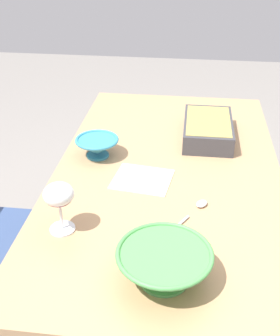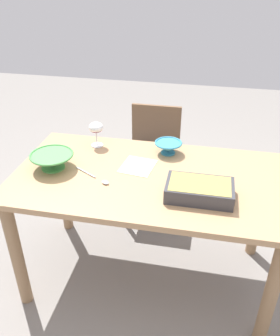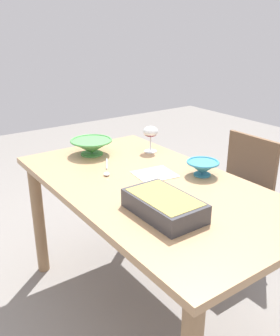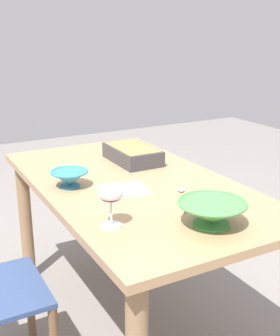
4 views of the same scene
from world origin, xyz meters
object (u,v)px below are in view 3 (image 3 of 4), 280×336
at_px(dining_table, 150,205).
at_px(serving_spoon, 107,170).
at_px(mixing_bowl, 203,167).
at_px(napkin, 155,174).
at_px(casserole_dish, 164,204).
at_px(chair, 235,193).
at_px(wine_glass, 151,133).
at_px(small_bowl, 92,146).

bearing_deg(dining_table, serving_spoon, -160.02).
bearing_deg(mixing_bowl, serving_spoon, -131.65).
bearing_deg(napkin, serving_spoon, -135.40).
bearing_deg(casserole_dish, chair, 112.78).
relative_size(chair, wine_glass, 5.18).
height_order(chair, serving_spoon, chair).
bearing_deg(napkin, small_bowl, -166.62).
height_order(wine_glass, napkin, wine_glass).
bearing_deg(chair, mixing_bowl, -70.76).
distance_m(dining_table, mixing_bowl, 0.33).
xyz_separation_m(chair, casserole_dish, (0.38, -0.91, 0.34)).
bearing_deg(small_bowl, mixing_bowl, 26.18).
relative_size(casserole_dish, serving_spoon, 1.41).
distance_m(chair, mixing_bowl, 0.62).
height_order(wine_glass, serving_spoon, wine_glass).
relative_size(mixing_bowl, napkin, 0.83).
relative_size(casserole_dish, napkin, 1.67).
bearing_deg(casserole_dish, mixing_bowl, 116.68).
relative_size(serving_spoon, napkin, 1.18).
distance_m(small_bowl, serving_spoon, 0.30).
distance_m(dining_table, chair, 0.79).
distance_m(wine_glass, small_bowl, 0.36).
xyz_separation_m(wine_glass, casserole_dish, (0.66, -0.43, -0.07)).
bearing_deg(chair, wine_glass, -120.49).
xyz_separation_m(serving_spoon, napkin, (0.18, 0.18, -0.01)).
bearing_deg(chair, small_bowl, -119.28).
distance_m(chair, wine_glass, 0.69).
bearing_deg(mixing_bowl, napkin, -127.71).
distance_m(dining_table, napkin, 0.16).
bearing_deg(chair, casserole_dish, -67.22).
relative_size(casserole_dish, small_bowl, 1.35).
distance_m(dining_table, wine_glass, 0.53).
bearing_deg(dining_table, wine_glass, 143.19).
distance_m(wine_glass, casserole_dish, 0.79).
relative_size(chair, casserole_dish, 2.48).
bearing_deg(serving_spoon, casserole_dish, -5.40).
relative_size(mixing_bowl, small_bowl, 0.68).
xyz_separation_m(small_bowl, napkin, (0.47, 0.11, -0.05)).
bearing_deg(dining_table, casserole_dish, -27.19).
xyz_separation_m(mixing_bowl, napkin, (-0.15, -0.19, -0.04)).
height_order(mixing_bowl, serving_spoon, mixing_bowl).
height_order(casserole_dish, mixing_bowl, casserole_dish).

